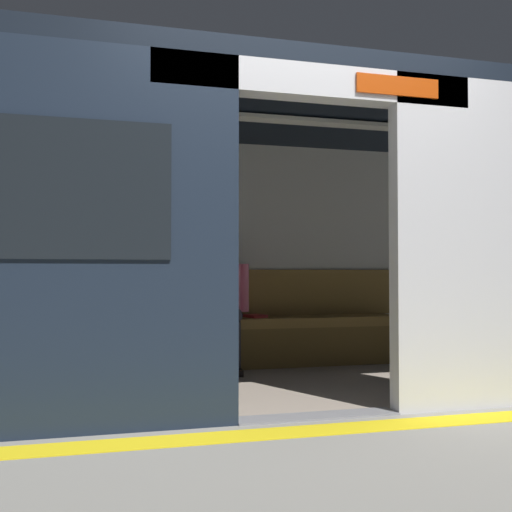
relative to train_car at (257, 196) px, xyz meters
The scene contains 8 objects.
ground_plane 1.84m from the train_car, 93.82° to the left, with size 60.00×60.00×0.00m, color gray.
platform_edge_strip 2.03m from the train_car, 93.00° to the left, with size 8.00×0.24×0.01m, color yellow.
train_car is the anchor object (origin of this frame).
bench_seat 1.44m from the train_car, 94.64° to the right, with size 3.19×0.44×0.46m.
person_seated 1.17m from the train_car, 82.26° to the right, with size 0.55×0.69×1.18m.
handbag 1.47m from the train_car, 59.23° to the right, with size 0.26×0.15×0.17m.
book 1.40m from the train_car, 104.50° to the right, with size 0.15×0.22×0.03m, color #B22D2D.
grab_pole_door 0.89m from the train_car, 61.28° to the left, with size 0.04×0.04×2.12m, color silver.
Camera 1 is at (1.35, 3.50, 0.87)m, focal length 43.00 mm.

